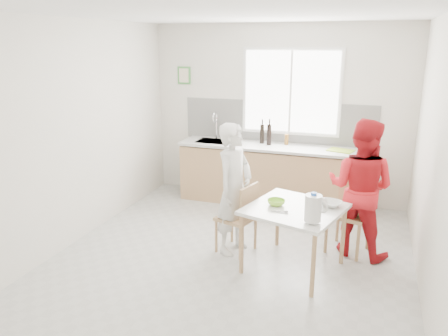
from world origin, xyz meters
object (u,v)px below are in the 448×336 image
Objects in this scene: chair_left at (241,215)px; wine_bottle_a at (269,134)px; chair_far at (351,208)px; milk_jug at (313,208)px; dining_table at (295,214)px; person_red at (360,188)px; bowl_green at (276,202)px; wine_bottle_b at (262,134)px; person_white at (234,189)px; bowl_white at (331,204)px.

wine_bottle_a reaches higher than chair_left.
milk_jug is (-0.32, -1.05, 0.35)m from chair_far.
person_red is (0.64, 0.62, 0.16)m from dining_table.
bowl_green is 0.59m from milk_jug.
wine_bottle_b reaches higher than milk_jug.
person_white is 1.14m from milk_jug.
milk_jug is at bearing 74.56° from chair_left.
wine_bottle_a reaches higher than milk_jug.
bowl_white is at bearing -94.99° from chair_far.
chair_left is 2.93× the size of milk_jug.
bowl_white is (0.36, 0.16, 0.10)m from dining_table.
milk_jug is 0.91× the size of wine_bottle_a.
person_white is 1.76m from wine_bottle_a.
chair_left is at bearing 164.56° from milk_jug.
wine_bottle_b is (-0.68, 2.01, 0.32)m from bowl_green.
chair_left is at bearing -86.79° from wine_bottle_a.
person_red reaches higher than bowl_white.
person_red is at bearing -43.51° from wine_bottle_a.
bowl_green is 2.05m from wine_bottle_a.
person_white is 4.85× the size of wine_bottle_a.
person_red is at bearing -42.47° from wine_bottle_b.
dining_table is 0.79m from person_white.
chair_left is 1.41m from person_red.
wine_bottle_b is at bearing 19.71° from person_white.
wine_bottle_a reaches higher than chair_far.
dining_table is at bearing -113.05° from chair_far.
person_red is at bearing 58.58° from bowl_white.
bowl_white is (1.11, -0.05, -0.03)m from person_white.
bowl_white is at bearing 24.34° from dining_table.
chair_far is 1.90m from wine_bottle_a.
wine_bottle_a is (-0.76, 1.95, 0.44)m from dining_table.
milk_jug is at bearing -64.62° from wine_bottle_b.
person_red reaches higher than dining_table.
person_white is 5.17× the size of wine_bottle_b.
bowl_green is 0.66× the size of milk_jug.
wine_bottle_a is at bearing 152.01° from chair_far.
person_red is (1.39, 0.41, 0.03)m from person_white.
wine_bottle_a is 0.14m from wine_bottle_b.
chair_left is 3.69× the size of bowl_white.
person_red is at bearing 36.15° from bowl_green.
person_white is at bearing 32.03° from person_red.
dining_table is 0.74× the size of person_white.
person_red is at bearing 44.28° from dining_table.
dining_table is at bearing -68.69° from wine_bottle_a.
bowl_green reaches higher than dining_table.
chair_far is at bearing 69.55° from bowl_white.
chair_left is 0.55× the size of person_white.
wine_bottle_a is (-0.10, 1.76, 0.61)m from chair_left.
person_red reaches higher than chair_left.
chair_left is 0.32m from person_white.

